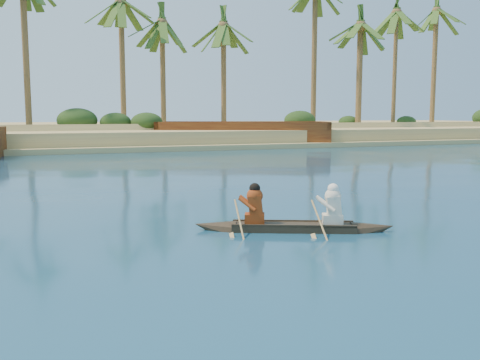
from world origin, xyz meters
name	(u,v)px	position (x,y,z in m)	size (l,w,h in m)	color
sandy_embankment	(5,134)	(0.00, 46.89, 0.53)	(150.00, 51.00, 1.50)	#CABA72
canoe	(293,220)	(8.00, -2.80, 0.23)	(4.22, 2.28, 1.20)	#31281B
barge_right	(243,136)	(18.47, 27.00, 0.79)	(14.21, 9.44, 2.25)	brown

